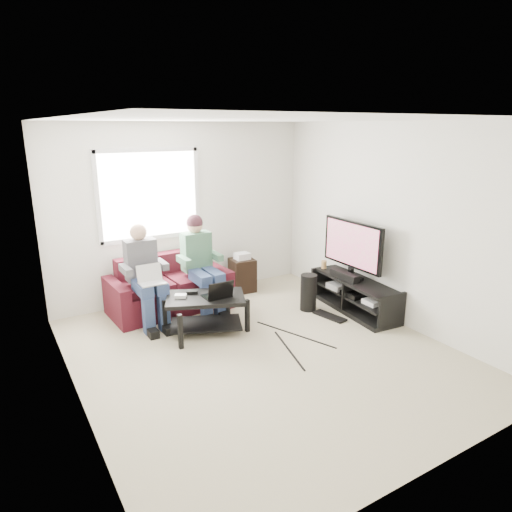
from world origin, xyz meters
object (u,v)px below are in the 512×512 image
object	(u,v)px
tv_stand	(354,297)
subwoofer	(308,292)
sofa	(169,290)
tv	(352,246)
coffee_table	(206,306)
end_table	(242,274)

from	to	relation	value
tv_stand	subwoofer	xyz separation A→B (m)	(-0.53, 0.38, 0.05)
sofa	tv	distance (m)	2.66
coffee_table	tv	xyz separation A→B (m)	(2.08, -0.37, 0.58)
sofa	end_table	size ratio (longest dim) A/B	2.68
tv_stand	end_table	size ratio (longest dim) A/B	2.34
sofa	end_table	bearing A→B (deg)	5.49
subwoofer	end_table	world-z (taller)	end_table
tv	end_table	world-z (taller)	tv
coffee_table	tv_stand	size ratio (longest dim) A/B	0.77
subwoofer	end_table	size ratio (longest dim) A/B	0.84
coffee_table	end_table	distance (m)	1.57
coffee_table	tv_stand	distance (m)	2.14
tv_stand	subwoofer	distance (m)	0.65
sofa	tv_stand	bearing A→B (deg)	-32.64
subwoofer	end_table	distance (m)	1.24
sofa	end_table	xyz separation A→B (m)	(1.27, 0.12, -0.01)
tv	subwoofer	xyz separation A→B (m)	(-0.52, 0.28, -0.67)
tv	end_table	bearing A→B (deg)	123.13
sofa	subwoofer	bearing A→B (deg)	-31.68
coffee_table	subwoofer	size ratio (longest dim) A/B	2.14
tv_stand	tv	world-z (taller)	tv
sofa	coffee_table	distance (m)	0.97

